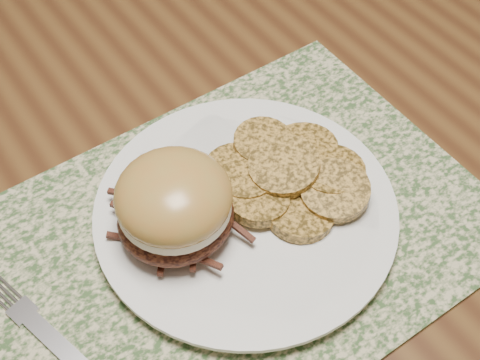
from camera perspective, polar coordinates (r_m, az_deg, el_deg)
name	(u,v)px	position (r m, az deg, el deg)	size (l,w,h in m)	color
dining_table	(86,283)	(0.69, -13.04, -8.59)	(1.50, 0.90, 0.75)	#583719
placemat	(238,233)	(0.61, -0.20, -4.55)	(0.45, 0.33, 0.00)	#36522A
dinner_plate	(246,212)	(0.61, 0.48, -2.76)	(0.26, 0.26, 0.02)	white
pork_sandwich	(174,205)	(0.56, -5.62, -2.13)	(0.11, 0.10, 0.08)	black
roasted_potatoes	(287,175)	(0.62, 3.99, 0.46)	(0.15, 0.16, 0.03)	#B88536
fork	(57,344)	(0.57, -15.32, -13.36)	(0.06, 0.18, 0.00)	silver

